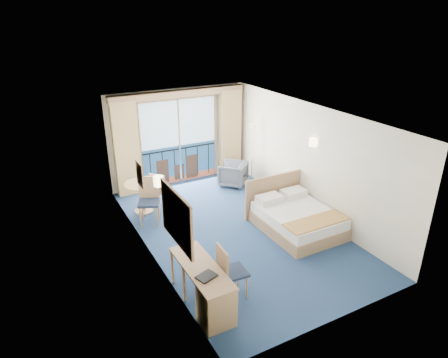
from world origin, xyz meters
TOP-DOWN VIEW (x-y plane):
  - floor at (0.00, 0.00)m, footprint 6.50×6.50m
  - room_walls at (0.00, 0.00)m, footprint 4.04×6.54m
  - balcony_door at (-0.01, 3.22)m, footprint 2.36×0.03m
  - curtain_left at (-1.55, 3.07)m, footprint 0.65×0.22m
  - curtain_right at (1.55, 3.07)m, footprint 0.65×0.22m
  - pelmet at (0.00, 3.10)m, footprint 3.80×0.25m
  - mirror at (-1.97, -1.50)m, footprint 0.05×1.25m
  - wall_print at (-1.97, 0.45)m, footprint 0.04×0.42m
  - sconce_left at (-1.94, -0.60)m, footprint 0.18×0.18m
  - sconce_right at (1.94, -0.15)m, footprint 0.18×0.18m
  - bed at (1.24, -0.60)m, footprint 1.62×1.92m
  - nightstand at (1.76, 0.87)m, footprint 0.44×0.42m
  - phone at (1.75, 0.91)m, footprint 0.20×0.16m
  - armchair at (1.20, 2.26)m, footprint 1.03×1.03m
  - floor_lamp at (1.77, 2.15)m, footprint 0.24×0.24m
  - desk at (-1.72, -2.28)m, footprint 0.54×1.57m
  - desk_chair at (-1.24, -1.93)m, footprint 0.48×0.47m
  - folder at (-1.76, -2.14)m, footprint 0.36×0.31m
  - desk_lamp at (-1.72, -1.40)m, footprint 0.12×0.12m
  - round_table at (-1.55, 1.89)m, footprint 0.85×0.85m
  - table_chair_a at (-1.12, 1.84)m, footprint 0.59×0.59m
  - table_chair_b at (-1.56, 1.34)m, footprint 0.63×0.63m

SIDE VIEW (x-z plane):
  - floor at x=0.00m, z-range 0.00..0.00m
  - bed at x=1.24m, z-range -0.22..0.79m
  - nightstand at x=1.76m, z-range 0.00..0.58m
  - armchair at x=1.20m, z-range 0.00..0.67m
  - desk at x=-1.72m, z-range 0.04..0.78m
  - table_chair_a at x=-1.12m, z-range 0.06..1.03m
  - desk_chair at x=-1.24m, z-range 0.07..1.09m
  - round_table at x=-1.55m, z-range 0.20..0.96m
  - table_chair_b at x=-1.56m, z-range 0.07..1.17m
  - phone at x=1.75m, z-range 0.58..0.66m
  - folder at x=-1.76m, z-range 0.74..0.77m
  - desk_lamp at x=-1.72m, z-range 0.85..1.32m
  - balcony_door at x=-0.01m, z-range -0.12..2.40m
  - curtain_left at x=-1.55m, z-range 0.00..2.55m
  - curtain_right at x=1.55m, z-range 0.00..2.55m
  - floor_lamp at x=1.77m, z-range 0.45..2.20m
  - mirror at x=-1.97m, z-range 1.08..2.03m
  - wall_print at x=-1.97m, z-range 1.34..1.86m
  - room_walls at x=0.00m, z-range 0.42..3.14m
  - sconce_left at x=-1.94m, z-range 1.76..1.94m
  - sconce_right at x=1.94m, z-range 1.76..1.94m
  - pelmet at x=0.00m, z-range 2.49..2.67m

